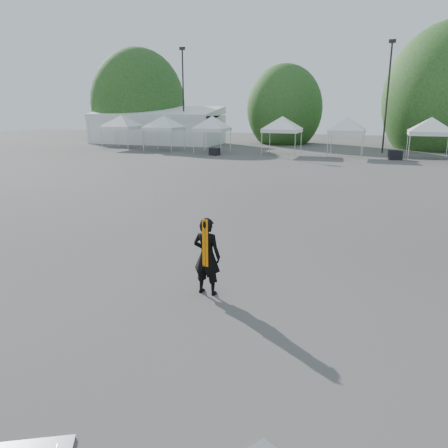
% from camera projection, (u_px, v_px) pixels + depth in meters
% --- Properties ---
extents(ground, '(120.00, 120.00, 0.00)m').
position_uv_depth(ground, '(262.00, 256.00, 12.23)').
color(ground, '#474442').
rests_on(ground, ground).
extents(marquee, '(15.00, 6.25, 4.23)m').
position_uv_depth(marquee, '(156.00, 126.00, 50.72)').
color(marquee, white).
rests_on(marquee, ground).
extents(light_pole_west, '(0.60, 0.25, 10.30)m').
position_uv_depth(light_pole_west, '(183.00, 91.00, 47.53)').
color(light_pole_west, black).
rests_on(light_pole_west, ground).
extents(light_pole_east, '(0.60, 0.25, 9.80)m').
position_uv_depth(light_pole_east, '(388.00, 91.00, 38.96)').
color(light_pole_east, black).
rests_on(light_pole_east, ground).
extents(tree_far_w, '(4.80, 4.80, 7.30)m').
position_uv_depth(tree_far_w, '(138.00, 104.00, 54.09)').
color(tree_far_w, '#382314').
rests_on(tree_far_w, ground).
extents(tree_mid_w, '(4.16, 4.16, 6.33)m').
position_uv_depth(tree_mid_w, '(285.00, 109.00, 50.22)').
color(tree_mid_w, '#382314').
rests_on(tree_mid_w, ground).
extents(tent_a, '(4.49, 4.49, 3.88)m').
position_uv_depth(tent_a, '(122.00, 118.00, 44.31)').
color(tent_a, silver).
rests_on(tent_a, ground).
extents(tent_b, '(4.45, 4.45, 3.88)m').
position_uv_depth(tent_b, '(164.00, 118.00, 42.03)').
color(tent_b, silver).
rests_on(tent_b, ground).
extents(tent_c, '(4.04, 4.04, 3.88)m').
position_uv_depth(tent_c, '(212.00, 119.00, 39.98)').
color(tent_c, silver).
rests_on(tent_c, ground).
extents(tent_d, '(4.45, 4.45, 3.88)m').
position_uv_depth(tent_d, '(283.00, 119.00, 38.54)').
color(tent_d, silver).
rests_on(tent_d, ground).
extents(tent_e, '(4.13, 4.13, 3.88)m').
position_uv_depth(tent_e, '(348.00, 120.00, 36.43)').
color(tent_e, silver).
rests_on(tent_e, ground).
extents(tent_f, '(4.65, 4.65, 3.88)m').
position_uv_depth(tent_f, '(432.00, 121.00, 34.51)').
color(tent_f, silver).
rests_on(tent_f, ground).
extents(man, '(0.67, 0.47, 1.75)m').
position_uv_depth(man, '(207.00, 256.00, 9.59)').
color(man, black).
rests_on(man, ground).
extents(crate_west, '(0.96, 0.83, 0.64)m').
position_uv_depth(crate_west, '(215.00, 152.00, 38.25)').
color(crate_west, black).
rests_on(crate_west, ground).
extents(crate_mid, '(1.14, 0.98, 0.77)m').
position_uv_depth(crate_mid, '(395.00, 155.00, 35.03)').
color(crate_mid, black).
rests_on(crate_mid, ground).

